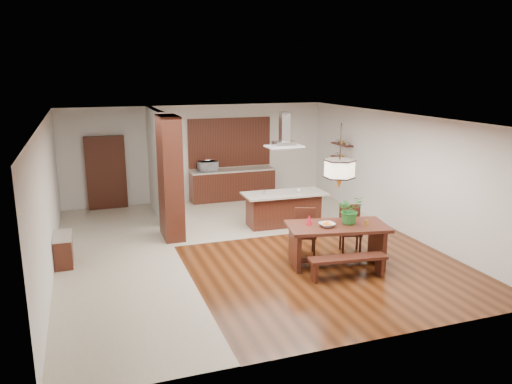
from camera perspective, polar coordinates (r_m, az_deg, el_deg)
name	(u,v)px	position (r m, az deg, el deg)	size (l,w,h in m)	color
room_shell	(243,157)	(10.86, -1.50, 4.04)	(9.00, 9.04, 2.92)	#3A1B0A
tile_hallway	(119,261)	(10.91, -15.43, -7.62)	(2.50, 9.00, 0.01)	beige
tile_kitchen	(258,213)	(14.02, 0.28, -2.38)	(5.50, 4.00, 0.01)	beige
soffit_band	(243,119)	(10.75, -1.52, 8.37)	(8.00, 9.00, 0.02)	#3C1B0F
partition_pier	(170,178)	(11.80, -9.77, 1.59)	(0.45, 1.00, 2.90)	black
partition_stub	(157,163)	(13.84, -11.25, 3.29)	(0.18, 2.40, 2.90)	silver
hallway_console	(63,250)	(11.00, -21.15, -6.18)	(0.37, 0.88, 0.63)	black
hallway_doorway	(106,173)	(14.88, -16.76, 2.11)	(1.10, 0.20, 2.10)	black
rear_counter	(232,184)	(15.40, -2.72, 0.87)	(2.60, 0.62, 0.95)	black
kitchen_window	(229,142)	(15.41, -3.05, 5.70)	(2.60, 0.08, 1.50)	brown
shelf_lower	(341,158)	(14.86, 9.74, 3.86)	(0.26, 0.90, 0.04)	black
shelf_upper	(342,144)	(14.80, 9.80, 5.38)	(0.26, 0.90, 0.04)	black
dining_table	(337,235)	(10.33, 9.23, -4.91)	(2.17, 1.38, 0.84)	black
dining_bench	(347,267)	(9.82, 10.41, -8.46)	(1.53, 0.33, 0.43)	black
dining_chair_left	(305,233)	(10.79, 5.68, -4.63)	(0.44, 0.44, 1.00)	black
dining_chair_right	(351,230)	(11.07, 10.76, -4.25)	(0.46, 0.46, 1.04)	black
pendant_lantern	(340,156)	(9.94, 9.59, 4.03)	(0.64, 0.64, 1.31)	beige
foliage_plant	(350,210)	(10.33, 10.67, -1.98)	(0.53, 0.46, 0.59)	#27752C
fruit_bowl	(327,225)	(10.10, 8.12, -3.73)	(0.31, 0.31, 0.08)	beige
napkin_cone	(309,220)	(10.18, 6.10, -3.18)	(0.13, 0.13, 0.20)	red
gold_ornament	(367,223)	(10.31, 12.52, -3.47)	(0.08, 0.08, 0.11)	gold
kitchen_island	(283,208)	(12.82, 3.16, -1.89)	(2.12, 0.97, 0.87)	black
range_hood	(285,130)	(12.44, 3.28, 7.12)	(0.90, 0.55, 0.87)	silver
island_cup	(299,190)	(12.76, 4.93, 0.20)	(0.12, 0.12, 0.10)	white
microwave	(208,166)	(15.04, -5.53, 2.94)	(0.54, 0.36, 0.30)	silver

